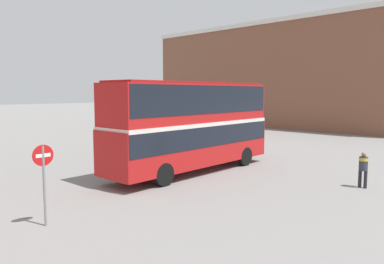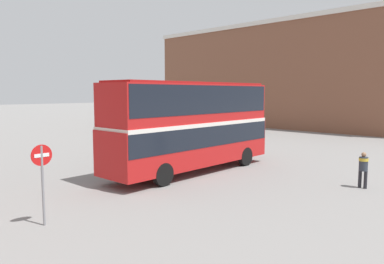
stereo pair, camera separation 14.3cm
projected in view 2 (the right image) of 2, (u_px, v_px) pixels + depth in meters
ground_plane at (164, 173)px, 19.89m from camera, size 240.00×240.00×0.00m
building_row_right at (283, 76)px, 47.58m from camera, size 9.60×35.27×12.66m
double_decker_bus at (192, 121)px, 19.88m from camera, size 10.62×2.88×4.80m
pedestrian_foreground at (363, 166)px, 16.65m from camera, size 0.42×0.42×1.62m
parked_car_kerb_near at (200, 128)px, 35.99m from camera, size 4.14×2.23×1.56m
parked_car_kerb_far at (127, 126)px, 38.73m from camera, size 4.74×2.57×1.52m
no_entry_sign at (42, 171)px, 11.88m from camera, size 0.68×0.08×2.63m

